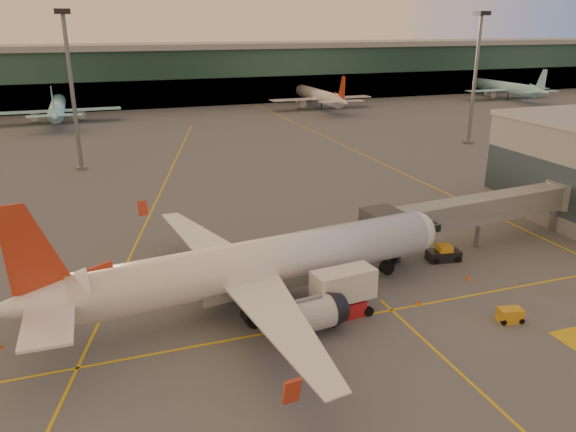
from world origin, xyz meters
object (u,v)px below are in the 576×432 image
object	(u,v)px
catering_truck	(344,290)
main_airplane	(251,267)
gpu_cart	(510,315)
pushback_tug	(444,254)

from	to	relation	value
catering_truck	main_airplane	bearing A→B (deg)	145.85
gpu_cart	pushback_tug	bearing A→B (deg)	92.03
catering_truck	pushback_tug	distance (m)	16.44
main_airplane	gpu_cart	xyz separation A→B (m)	(19.63, -9.45, -3.34)
pushback_tug	catering_truck	bearing A→B (deg)	-145.26
catering_truck	gpu_cart	world-z (taller)	catering_truck
catering_truck	gpu_cart	bearing A→B (deg)	-30.22
gpu_cart	pushback_tug	size ratio (longest dim) A/B	0.61
pushback_tug	gpu_cart	bearing A→B (deg)	-90.28
gpu_cart	pushback_tug	world-z (taller)	pushback_tug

